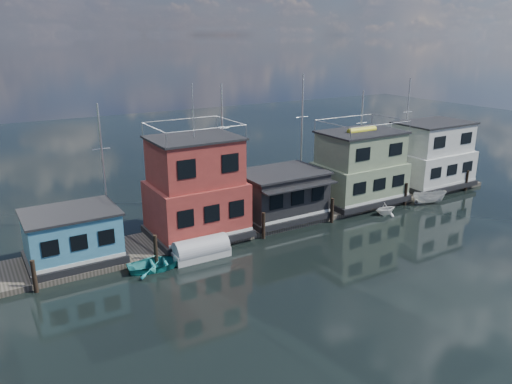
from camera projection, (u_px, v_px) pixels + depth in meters
ground at (383, 271)px, 34.51m from camera, size 160.00×160.00×0.00m
dock at (285, 217)px, 44.26m from camera, size 48.00×5.00×0.40m
houseboat_blue at (72, 236)px, 34.79m from camera, size 6.40×4.90×3.66m
houseboat_red at (196, 189)px, 38.90m from camera, size 7.40×5.90×11.86m
houseboat_dark at (281, 194)px, 43.33m from camera, size 7.40×6.10×4.06m
houseboat_green at (359, 168)px, 47.43m from camera, size 8.40×5.90×7.03m
houseboat_white at (431, 155)px, 52.36m from camera, size 8.40×5.90×6.66m
pilings at (301, 217)px, 41.53m from camera, size 42.28×0.28×2.20m
background_masts at (291, 140)px, 49.89m from camera, size 36.40×0.16×12.00m
tarp_runabout at (201, 250)px, 36.36m from camera, size 4.21×1.75×1.70m
dinghy_teal at (156, 264)px, 34.69m from camera, size 4.32×3.34×0.83m
motorboat at (429, 197)px, 48.17m from camera, size 3.53×2.56×1.28m
dinghy_white at (386, 208)px, 45.25m from camera, size 2.34×2.07×1.15m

